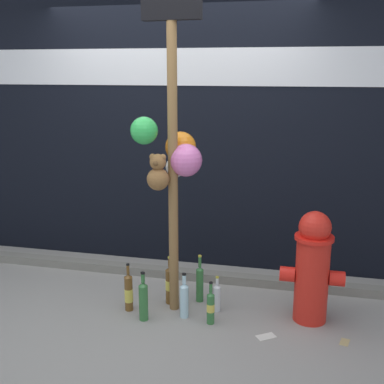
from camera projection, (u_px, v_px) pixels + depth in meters
ground_plane at (140, 318)px, 3.87m from camera, size 14.00×14.00×0.00m
building_wall at (179, 75)px, 4.65m from camera, size 10.00×0.21×3.74m
curb_strip at (168, 272)px, 4.64m from camera, size 8.00×0.12×0.08m
memorial_post at (172, 131)px, 3.72m from camera, size 0.54×0.49×2.62m
fire_hydrant at (312, 267)px, 3.74m from camera, size 0.49×0.30×0.89m
bottle_0 at (217, 297)px, 3.96m from camera, size 0.06×0.06×0.30m
bottle_1 at (143, 300)px, 3.81m from camera, size 0.07×0.07×0.40m
bottle_2 at (170, 284)px, 4.09m from camera, size 0.08×0.08×0.42m
bottle_3 at (184, 299)px, 3.86m from camera, size 0.07×0.07×0.37m
bottle_4 at (200, 283)px, 4.12m from camera, size 0.06×0.06×0.41m
bottle_5 at (211, 307)px, 3.76m from camera, size 0.06×0.06×0.35m
bottle_6 at (129, 292)px, 3.97m from camera, size 0.07×0.07×0.41m
litter_0 at (345, 342)px, 3.53m from camera, size 0.08×0.11×0.01m
litter_3 at (266, 336)px, 3.60m from camera, size 0.16×0.14×0.01m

